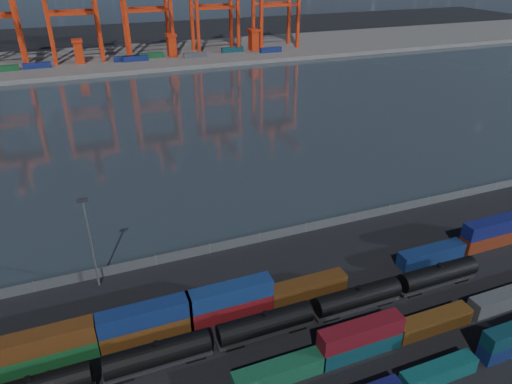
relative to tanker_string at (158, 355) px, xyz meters
name	(u,v)px	position (x,y,z in m)	size (l,w,h in m)	color
ground	(332,345)	(23.79, -5.10, -2.26)	(700.00, 700.00, 0.00)	black
harbor_water	(174,121)	(23.79, 99.90, -2.25)	(700.00, 700.00, 0.00)	#273138
far_quay	(131,57)	(23.79, 204.90, -1.26)	(700.00, 70.00, 2.00)	#514F4C
container_row_mid	(299,362)	(17.03, -7.78, -0.18)	(142.28, 2.53, 5.39)	#45484A
container_row_north	(224,305)	(11.19, 5.94, -0.01)	(142.13, 2.68, 5.71)	#0F1D4E
tanker_string	(158,355)	(0.00, 0.00, 0.00)	(107.66, 3.15, 4.51)	black
waterfront_fence	(260,238)	(23.79, 22.90, -1.26)	(160.12, 0.12, 2.20)	#595B5E
yard_light_mast	(90,239)	(-6.21, 20.90, 7.04)	(1.60, 0.40, 16.60)	slate
quay_containers	(111,60)	(12.79, 190.36, 1.04)	(172.58, 10.99, 2.60)	navy
straddle_carriers	(126,48)	(21.29, 194.90, 5.56)	(140.00, 7.00, 11.10)	red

